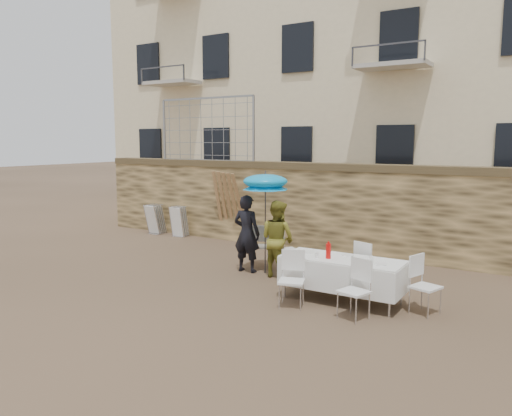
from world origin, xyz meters
The scene contains 18 objects.
ground centered at (0.00, 0.00, 0.00)m, with size 80.00×80.00×0.00m, color brown.
stone_wall centered at (0.00, 5.00, 1.10)m, with size 13.00×0.50×2.20m, color olive.
apartment_building centered at (0.00, 12.00, 7.50)m, with size 20.00×8.00×15.00m, color beige.
chain_link_fence centered at (-3.00, 5.00, 3.10)m, with size 3.20×0.06×1.80m, color gray, non-canonical shape.
man_suit centered at (0.17, 2.20, 0.83)m, with size 0.61×0.40×1.66m, color black.
woman_dress centered at (0.92, 2.20, 0.80)m, with size 0.77×0.60×1.59m, color #A9A333.
umbrella centered at (0.57, 2.30, 1.89)m, with size 0.97×0.97×2.01m.
couple_chair_left centered at (0.17, 2.75, 0.48)m, with size 0.48×0.48×0.96m, color white, non-canonical shape.
couple_chair_right centered at (0.87, 2.75, 0.48)m, with size 0.48×0.48×0.96m, color white, non-canonical shape.
banquet_table centered at (2.66, 1.39, 0.73)m, with size 2.10×0.85×0.78m.
soda_bottle centered at (2.46, 1.24, 0.91)m, with size 0.09×0.09×0.26m, color red.
table_chair_front_left centered at (2.06, 0.64, 0.48)m, with size 0.48×0.48×0.96m, color white, non-canonical shape.
table_chair_front_right centered at (3.16, 0.64, 0.48)m, with size 0.48×0.48×0.96m, color white, non-canonical shape.
table_chair_back centered at (2.86, 2.19, 0.48)m, with size 0.48×0.48×0.96m, color white, non-canonical shape.
table_chair_side centered at (4.06, 1.49, 0.48)m, with size 0.48×0.48×0.96m, color white, non-canonical shape.
chair_stack_left centered at (-4.53, 4.58, 0.46)m, with size 0.46×0.47×0.92m, color white, non-canonical shape.
chair_stack_right centered at (-3.63, 4.58, 0.46)m, with size 0.46×0.40×0.92m, color white, non-canonical shape.
wood_planks centered at (-2.03, 4.65, 1.00)m, with size 0.70×0.20×2.00m, color #A37749, non-canonical shape.
Camera 1 is at (5.82, -6.60, 2.81)m, focal length 35.00 mm.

